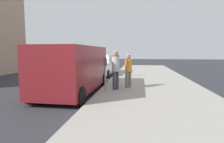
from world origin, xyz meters
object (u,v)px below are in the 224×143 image
at_px(parking_meter_near, 105,68).
at_px(parked_van, 74,68).
at_px(pedestrian_in_gray, 116,68).
at_px(pedestrian_in_orange, 128,69).
at_px(parking_meter_far, 118,62).
at_px(parked_sedan_ahead, 101,66).

height_order(parking_meter_near, parked_van, parked_van).
bearing_deg(pedestrian_in_gray, parked_van, -172.57).
distance_m(parking_meter_near, pedestrian_in_gray, 0.67).
xyz_separation_m(pedestrian_in_gray, parked_van, (-1.90, -0.25, -0.02)).
bearing_deg(pedestrian_in_orange, parking_meter_far, 102.71).
height_order(parking_meter_far, pedestrian_in_gray, pedestrian_in_gray).
height_order(parking_meter_near, parking_meter_far, same).
bearing_deg(parking_meter_far, parking_meter_near, -90.00).
relative_size(pedestrian_in_gray, parked_van, 0.34).
bearing_deg(parked_van, parked_sedan_ahead, 90.50).
bearing_deg(pedestrian_in_orange, parked_sedan_ahead, 113.08).
relative_size(parking_meter_near, parked_sedan_ahead, 0.34).
bearing_deg(parking_meter_near, parked_sedan_ahead, 102.56).
bearing_deg(parked_sedan_ahead, parking_meter_far, -47.05).
distance_m(pedestrian_in_gray, parked_van, 1.91).
height_order(parking_meter_near, pedestrian_in_orange, pedestrian_in_orange).
xyz_separation_m(parking_meter_near, pedestrian_in_gray, (0.40, 0.54, -0.00)).
bearing_deg(parking_meter_far, parked_sedan_ahead, 132.95).
relative_size(pedestrian_in_orange, parked_sedan_ahead, 0.36).
distance_m(pedestrian_in_orange, parked_van, 2.58).
relative_size(pedestrian_in_orange, parked_van, 0.31).
bearing_deg(parked_sedan_ahead, parked_van, -89.50).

